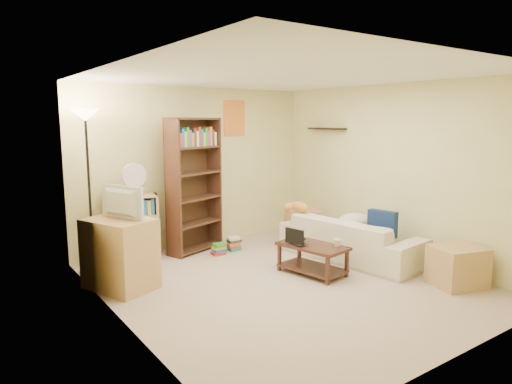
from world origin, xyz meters
TOP-DOWN VIEW (x-y plane):
  - room at (0.00, 0.01)m, footprint 4.50×4.54m
  - sofa at (1.40, 0.22)m, footprint 2.29×1.34m
  - navy_pillow at (1.56, -0.22)m, footprint 0.21×0.42m
  - cream_blanket at (1.55, 0.29)m, footprint 0.56×0.40m
  - tabby_cat at (1.04, 0.98)m, footprint 0.48×0.22m
  - coffee_table at (0.51, 0.04)m, footprint 0.64×0.96m
  - laptop at (0.43, 0.18)m, footprint 0.46×0.38m
  - laptop_screen at (0.30, 0.16)m, footprint 0.06×0.29m
  - mug at (0.71, -0.21)m, footprint 0.11×0.11m
  - tv_remote at (0.55, 0.35)m, footprint 0.12×0.16m
  - tv_stand at (-1.70, 0.97)m, footprint 0.81×0.94m
  - television at (-1.70, 0.97)m, footprint 0.74×0.56m
  - tall_bookshelf at (-0.24, 1.87)m, footprint 0.96×0.58m
  - short_bookshelf at (-1.21, 1.92)m, footprint 0.79×0.48m
  - desk_fan at (-1.16, 1.88)m, footprint 0.34×0.19m
  - floor_lamp at (-1.80, 1.77)m, footprint 0.36×0.36m
  - side_table at (1.38, 1.24)m, footprint 0.65×0.65m
  - end_cabinet at (1.65, -1.29)m, footprint 0.69×0.63m
  - book_stacks at (0.12, 1.52)m, footprint 0.52×0.22m

SIDE VIEW (x-z plane):
  - book_stacks at x=0.12m, z-range -0.01..0.20m
  - end_cabinet at x=1.65m, z-range 0.00..0.48m
  - coffee_table at x=0.51m, z-range 0.05..0.44m
  - side_table at x=1.38m, z-range 0.00..0.56m
  - sofa at x=1.40m, z-range 0.00..0.61m
  - tv_remote at x=0.55m, z-range 0.39..0.41m
  - laptop at x=0.43m, z-range 0.39..0.42m
  - tv_stand at x=-1.70m, z-range 0.00..0.84m
  - mug at x=0.71m, z-range 0.39..0.49m
  - short_bookshelf at x=-1.21m, z-range 0.00..0.95m
  - laptop_screen at x=0.30m, z-range 0.41..0.61m
  - cream_blanket at x=1.55m, z-range 0.40..0.64m
  - navy_pillow at x=1.56m, z-range 0.40..0.76m
  - tabby_cat at x=1.04m, z-range 0.61..0.77m
  - television at x=-1.70m, z-range 0.84..1.23m
  - tall_bookshelf at x=-0.24m, z-range 0.06..2.08m
  - desk_fan at x=-1.16m, z-range 0.96..1.41m
  - room at x=0.00m, z-range 0.36..2.88m
  - floor_lamp at x=-1.80m, z-range 0.63..2.76m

